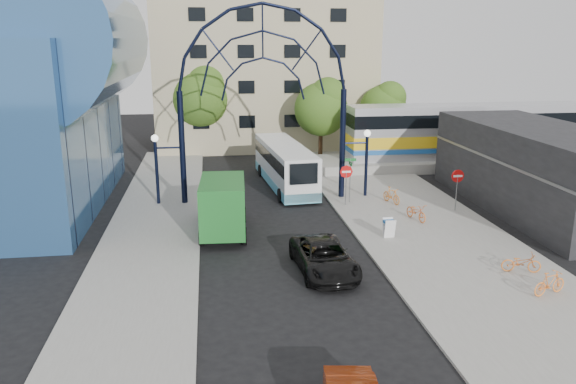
{
  "coord_description": "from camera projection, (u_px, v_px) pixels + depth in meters",
  "views": [
    {
      "loc": [
        -3.32,
        -20.24,
        9.88
      ],
      "look_at": [
        0.38,
        6.0,
        2.72
      ],
      "focal_mm": 35.0,
      "sensor_mm": 36.0,
      "label": 1
    }
  ],
  "objects": [
    {
      "name": "sidewalk_east",
      "position": [
        449.0,
        250.0,
        27.26
      ],
      "size": [
        8.0,
        56.0,
        0.12
      ],
      "primitive_type": "cube",
      "color": "gray",
      "rests_on": "ground"
    },
    {
      "name": "train_platform",
      "position": [
        497.0,
        160.0,
        46.0
      ],
      "size": [
        32.0,
        5.0,
        0.8
      ],
      "primitive_type": "cube",
      "color": "gray",
      "rests_on": "ground"
    },
    {
      "name": "street_name_sign",
      "position": [
        350.0,
        171.0,
        34.56
      ],
      "size": [
        0.7,
        0.7,
        2.8
      ],
      "color": "slate",
      "rests_on": "sidewalk_east"
    },
    {
      "name": "stop_sign",
      "position": [
        346.0,
        175.0,
        33.97
      ],
      "size": [
        0.8,
        0.07,
        2.5
      ],
      "color": "slate",
      "rests_on": "sidewalk_east"
    },
    {
      "name": "tree_north_c",
      "position": [
        385.0,
        106.0,
        49.59
      ],
      "size": [
        4.16,
        4.16,
        6.5
      ],
      "color": "#382314",
      "rests_on": "ground"
    },
    {
      "name": "plaza_west",
      "position": [
        148.0,
        250.0,
        27.21
      ],
      "size": [
        5.0,
        50.0,
        0.12
      ],
      "primitive_type": "cube",
      "color": "gray",
      "rests_on": "ground"
    },
    {
      "name": "tree_north_a",
      "position": [
        323.0,
        106.0,
        46.78
      ],
      "size": [
        4.48,
        4.48,
        7.0
      ],
      "color": "#382314",
      "rests_on": "ground"
    },
    {
      "name": "bike_near_a",
      "position": [
        416.0,
        212.0,
        31.48
      ],
      "size": [
        1.06,
        1.92,
        0.96
      ],
      "primitive_type": "imported",
      "rotation": [
        0.0,
        0.0,
        0.25
      ],
      "color": "orange",
      "rests_on": "sidewalk_east"
    },
    {
      "name": "green_truck",
      "position": [
        223.0,
        205.0,
        29.49
      ],
      "size": [
        2.61,
        6.16,
        3.05
      ],
      "rotation": [
        0.0,
        0.0,
        -0.05
      ],
      "color": "black",
      "rests_on": "ground"
    },
    {
      "name": "city_bus",
      "position": [
        285.0,
        165.0,
        39.06
      ],
      "size": [
        3.24,
        10.84,
        2.93
      ],
      "rotation": [
        0.0,
        0.0,
        0.08
      ],
      "color": "white",
      "rests_on": "ground"
    },
    {
      "name": "ground",
      "position": [
        299.0,
        297.0,
        22.37
      ],
      "size": [
        120.0,
        120.0,
        0.0
      ],
      "primitive_type": "plane",
      "color": "black",
      "rests_on": "ground"
    },
    {
      "name": "bike_far_a",
      "position": [
        521.0,
        263.0,
        24.37
      ],
      "size": [
        1.77,
        1.0,
        0.88
      ],
      "primitive_type": "imported",
      "rotation": [
        0.0,
        0.0,
        1.31
      ],
      "color": "orange",
      "rests_on": "sidewalk_east"
    },
    {
      "name": "bike_near_b",
      "position": [
        391.0,
        195.0,
        34.76
      ],
      "size": [
        0.97,
        1.72,
        0.99
      ],
      "primitive_type": "imported",
      "rotation": [
        0.0,
        0.0,
        0.32
      ],
      "color": "orange",
      "rests_on": "sidewalk_east"
    },
    {
      "name": "gateway_arch",
      "position": [
        263.0,
        64.0,
        33.52
      ],
      "size": [
        13.64,
        0.44,
        12.1
      ],
      "color": "black",
      "rests_on": "ground"
    },
    {
      "name": "do_not_enter_sign",
      "position": [
        457.0,
        180.0,
        32.9
      ],
      "size": [
        0.76,
        0.07,
        2.48
      ],
      "color": "slate",
      "rests_on": "sidewalk_east"
    },
    {
      "name": "transit_hall",
      "position": [
        2.0,
        97.0,
        32.9
      ],
      "size": [
        16.5,
        18.0,
        14.5
      ],
      "color": "#2D588B",
      "rests_on": "ground"
    },
    {
      "name": "tree_north_b",
      "position": [
        202.0,
        95.0,
        49.08
      ],
      "size": [
        5.12,
        5.12,
        8.0
      ],
      "color": "#382314",
      "rests_on": "ground"
    },
    {
      "name": "commercial_block_east",
      "position": [
        538.0,
        169.0,
        33.44
      ],
      "size": [
        6.0,
        16.0,
        5.0
      ],
      "primitive_type": "cube",
      "color": "black",
      "rests_on": "ground"
    },
    {
      "name": "sandwich_board",
      "position": [
        389.0,
        226.0,
        28.65
      ],
      "size": [
        0.55,
        0.61,
        0.99
      ],
      "color": "white",
      "rests_on": "sidewalk_east"
    },
    {
      "name": "bike_far_b",
      "position": [
        550.0,
        283.0,
        22.18
      ],
      "size": [
        1.69,
        0.9,
        0.98
      ],
      "primitive_type": "imported",
      "rotation": [
        0.0,
        0.0,
        1.86
      ],
      "color": "orange",
      "rests_on": "sidewalk_east"
    },
    {
      "name": "train_car",
      "position": [
        500.0,
        130.0,
        45.34
      ],
      "size": [
        25.1,
        3.05,
        4.2
      ],
      "color": "#B7B7BC",
      "rests_on": "train_platform"
    },
    {
      "name": "black_suv",
      "position": [
        324.0,
        257.0,
        24.59
      ],
      "size": [
        2.6,
        5.14,
        1.39
      ],
      "primitive_type": "imported",
      "rotation": [
        0.0,
        0.0,
        0.06
      ],
      "color": "black",
      "rests_on": "ground"
    },
    {
      "name": "apartment_block",
      "position": [
        263.0,
        71.0,
        54.24
      ],
      "size": [
        20.0,
        12.1,
        14.0
      ],
      "color": "tan",
      "rests_on": "ground"
    }
  ]
}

